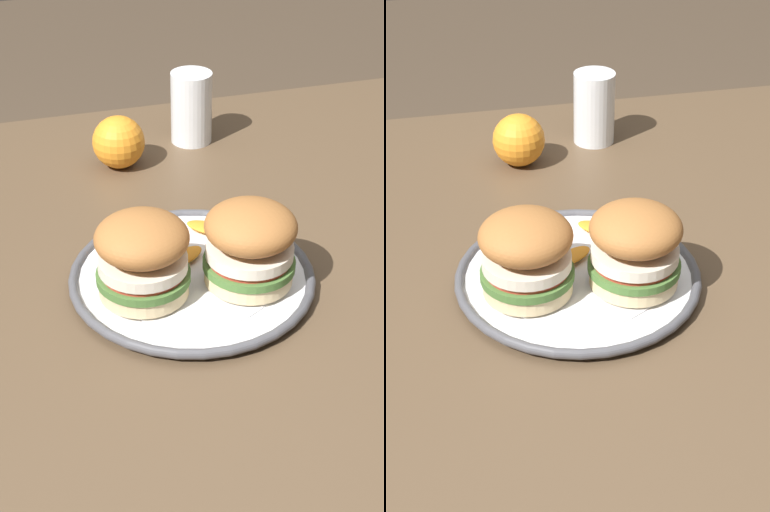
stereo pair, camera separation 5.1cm
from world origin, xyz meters
The scene contains 9 objects.
dining_table centered at (0.00, 0.00, 0.66)m, with size 1.24×1.05×0.76m.
dinner_plate centered at (0.03, 0.02, 0.77)m, with size 0.30×0.30×0.02m.
sandwich_half_left centered at (-0.03, 0.05, 0.82)m, with size 0.12×0.12×0.10m.
sandwich_half_right centered at (0.10, 0.04, 0.82)m, with size 0.14×0.14×0.10m.
orange_peel_curled centered at (0.10, -0.08, 0.78)m, with size 0.07×0.07×0.01m.
orange_peel_strip_long centered at (0.04, -0.01, 0.78)m, with size 0.07×0.05×0.01m.
orange_peel_strip_short centered at (-0.02, -0.06, 0.78)m, with size 0.07×0.07×0.01m.
drinking_glass centered at (-0.08, -0.37, 0.81)m, with size 0.07×0.07×0.12m.
whole_orange centered at (0.05, -0.31, 0.80)m, with size 0.08×0.08×0.08m, color orange.
Camera 2 is at (0.20, 0.75, 1.31)m, focal length 53.28 mm.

